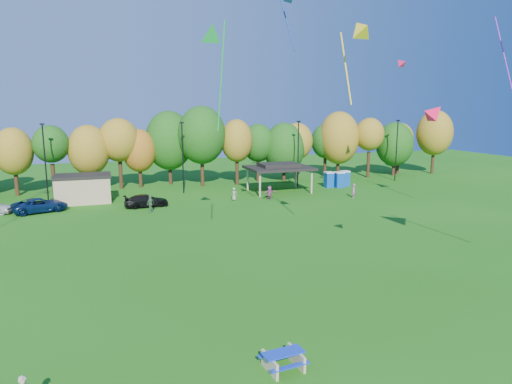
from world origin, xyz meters
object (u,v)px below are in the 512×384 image
object	(u,v)px
car_d	(146,201)
picnic_table	(283,359)
porta_potties	(338,179)
car_c	(40,205)

from	to	relation	value
car_d	picnic_table	bearing A→B (deg)	178.73
porta_potties	picnic_table	world-z (taller)	porta_potties
porta_potties	car_d	bearing A→B (deg)	-169.82
picnic_table	car_c	bearing A→B (deg)	104.28
picnic_table	car_c	world-z (taller)	car_c
car_c	picnic_table	bearing A→B (deg)	-177.83
porta_potties	car_c	distance (m)	37.44
picnic_table	car_c	distance (m)	37.82
porta_potties	car_d	size ratio (longest dim) A/B	0.79
picnic_table	car_c	size ratio (longest dim) A/B	0.35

